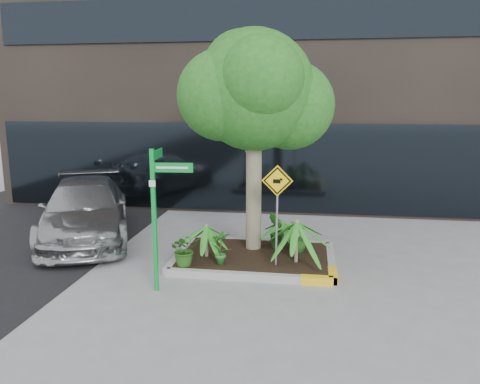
# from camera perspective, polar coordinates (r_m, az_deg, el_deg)

# --- Properties ---
(ground) EXTENTS (80.00, 80.00, 0.00)m
(ground) POSITION_cam_1_polar(r_m,az_deg,el_deg) (9.80, 0.39, -8.94)
(ground) COLOR gray
(ground) RESTS_ON ground
(planter) EXTENTS (3.35, 2.36, 0.15)m
(planter) POSITION_cam_1_polar(r_m,az_deg,el_deg) (10.00, 1.94, -7.92)
(planter) COLOR #9E9E99
(planter) RESTS_ON ground
(tree) EXTENTS (3.25, 2.88, 4.88)m
(tree) POSITION_cam_1_polar(r_m,az_deg,el_deg) (9.95, 1.76, 12.27)
(tree) COLOR gray
(tree) RESTS_ON ground
(palm_front) EXTENTS (1.00, 1.00, 1.11)m
(palm_front) POSITION_cam_1_polar(r_m,az_deg,el_deg) (9.39, 6.96, -3.66)
(palm_front) COLOR gray
(palm_front) RESTS_ON ground
(palm_left) EXTENTS (0.78, 0.78, 0.86)m
(palm_left) POSITION_cam_1_polar(r_m,az_deg,el_deg) (9.74, -4.13, -4.20)
(palm_left) COLOR gray
(palm_left) RESTS_ON ground
(palm_back) EXTENTS (0.72, 0.72, 0.80)m
(palm_back) POSITION_cam_1_polar(r_m,az_deg,el_deg) (10.30, 5.12, -3.66)
(palm_back) COLOR gray
(palm_back) RESTS_ON ground
(parked_car) EXTENTS (3.72, 5.26, 1.41)m
(parked_car) POSITION_cam_1_polar(r_m,az_deg,el_deg) (12.16, -18.35, -2.05)
(parked_car) COLOR #9E9FA3
(parked_car) RESTS_ON ground
(shrub_a) EXTENTS (0.81, 0.81, 0.65)m
(shrub_a) POSITION_cam_1_polar(r_m,az_deg,el_deg) (9.35, -6.74, -6.95)
(shrub_a) COLOR #235217
(shrub_a) RESTS_ON planter
(shrub_b) EXTENTS (0.54, 0.54, 0.68)m
(shrub_b) POSITION_cam_1_polar(r_m,az_deg,el_deg) (10.16, 7.07, -5.39)
(shrub_b) COLOR #27651E
(shrub_b) RESTS_ON planter
(shrub_c) EXTENTS (0.51, 0.51, 0.71)m
(shrub_c) POSITION_cam_1_polar(r_m,az_deg,el_deg) (9.34, -2.35, -6.69)
(shrub_c) COLOR #287424
(shrub_c) RESTS_ON planter
(shrub_d) EXTENTS (0.52, 0.52, 0.81)m
(shrub_d) POSITION_cam_1_polar(r_m,az_deg,el_deg) (10.36, 4.58, -4.61)
(shrub_d) COLOR #22601B
(shrub_d) RESTS_ON planter
(street_sign_post) EXTENTS (0.77, 0.75, 2.56)m
(street_sign_post) POSITION_cam_1_polar(r_m,az_deg,el_deg) (8.29, -10.06, -1.47)
(street_sign_post) COLOR #0D9635
(street_sign_post) RESTS_ON ground
(cattle_sign) EXTENTS (0.61, 0.29, 1.98)m
(cattle_sign) POSITION_cam_1_polar(r_m,az_deg,el_deg) (9.14, 4.55, -0.71)
(cattle_sign) COLOR slate
(cattle_sign) RESTS_ON ground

